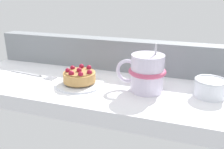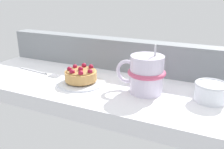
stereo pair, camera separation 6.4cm
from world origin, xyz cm
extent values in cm
cube|color=white|center=(0.00, 0.00, -2.08)|extent=(89.65, 31.81, 4.16)
cube|color=gray|center=(0.00, 13.16, 5.01)|extent=(87.86, 5.48, 10.03)
cylinder|color=silver|center=(-7.43, -3.11, 0.46)|extent=(13.67, 13.67, 0.92)
cylinder|color=silver|center=(-7.43, -3.11, 0.23)|extent=(7.52, 7.52, 0.46)
cylinder|color=tan|center=(-7.43, -3.11, 2.22)|extent=(8.93, 8.93, 2.61)
cylinder|color=#A37942|center=(-7.43, -3.11, 3.68)|extent=(7.85, 7.85, 0.30)
sphere|color=maroon|center=(-7.43, -3.11, 4.19)|extent=(1.44, 1.44, 1.44)
sphere|color=maroon|center=(-4.13, -3.61, 4.13)|extent=(1.42, 1.42, 1.42)
sphere|color=maroon|center=(-5.87, -0.46, 4.15)|extent=(1.42, 1.42, 1.42)
sphere|color=maroon|center=(-8.21, -0.07, 4.24)|extent=(1.43, 1.43, 1.43)
sphere|color=maroon|center=(-10.23, -1.65, 4.10)|extent=(1.37, 1.37, 1.37)
sphere|color=maroon|center=(-10.30, -4.36, 4.19)|extent=(1.32, 1.32, 1.32)
sphere|color=maroon|center=(-8.35, -5.95, 4.11)|extent=(1.52, 1.52, 1.52)
sphere|color=maroon|center=(-5.63, -5.93, 4.17)|extent=(1.42, 1.42, 1.42)
cylinder|color=silver|center=(11.11, -1.46, 4.88)|extent=(8.48, 8.48, 9.75)
torus|color=#C64C70|center=(11.11, -1.46, 5.33)|extent=(9.69, 9.69, 1.17)
torus|color=silver|center=(5.92, -1.46, 4.88)|extent=(6.42, 0.96, 6.42)
cylinder|color=#B7B7BC|center=(12.81, -0.83, 10.05)|extent=(0.93, 2.01, 5.61)
cube|color=#B7B7BC|center=(-27.24, -0.69, 0.30)|extent=(12.15, 2.16, 0.60)
cube|color=#B7B7BC|center=(-21.21, -1.42, 0.30)|extent=(1.26, 0.70, 0.60)
cube|color=#B7B7BC|center=(-17.86, -2.93, 0.30)|extent=(3.50, 0.66, 0.60)
cube|color=#B7B7BC|center=(-17.78, -2.21, 0.30)|extent=(3.50, 0.66, 0.60)
cube|color=#B7B7BC|center=(-17.69, -1.48, 0.30)|extent=(3.50, 0.66, 0.60)
cube|color=#B7B7BC|center=(-17.60, -0.75, 0.30)|extent=(3.50, 0.66, 0.60)
cylinder|color=silver|center=(26.56, -0.27, 2.12)|extent=(7.36, 7.36, 4.24)
torus|color=silver|center=(26.56, -0.27, 4.24)|extent=(7.82, 7.82, 0.60)
camera|label=1|loc=(21.36, -59.78, 25.55)|focal=38.81mm
camera|label=2|loc=(27.34, -57.39, 25.55)|focal=38.81mm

